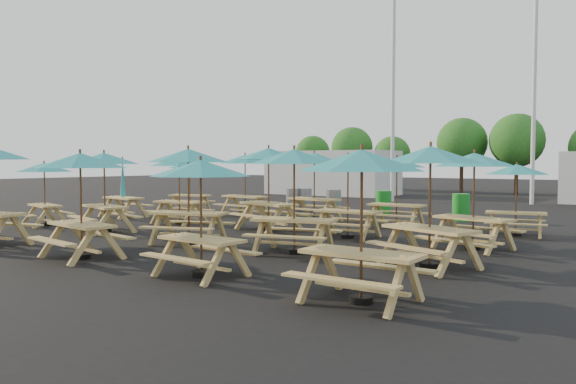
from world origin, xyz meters
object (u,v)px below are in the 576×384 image
Objects in this scene: picnic_unit_8 at (80,167)px; picnic_unit_2 at (123,192)px; picnic_unit_15 at (397,167)px; waste_bin_0 at (293,199)px; picnic_unit_5 at (104,163)px; picnic_unit_9 at (188,162)px; picnic_unit_17 at (430,163)px; picnic_unit_3 at (190,168)px; waste_bin_2 at (334,201)px; picnic_unit_16 at (362,170)px; picnic_unit_19 at (517,174)px; picnic_unit_14 at (348,167)px; picnic_unit_11 at (314,162)px; picnic_unit_12 at (201,176)px; picnic_unit_6 at (179,165)px; waste_bin_1 at (305,199)px; picnic_unit_13 at (294,163)px; picnic_unit_18 at (474,166)px; picnic_unit_7 at (245,163)px; picnic_unit_10 at (269,159)px; waste_bin_3 at (384,203)px; waste_bin_4 at (461,207)px; picnic_unit_1 at (44,171)px.

picnic_unit_2 is at bearing 144.60° from picnic_unit_8.
picnic_unit_15 reaches higher than waste_bin_0.
picnic_unit_9 is (3.74, -0.30, 0.05)m from picnic_unit_5.
picnic_unit_9 reaches higher than picnic_unit_17.
picnic_unit_3 reaches higher than waste_bin_2.
picnic_unit_15 is 2.32× the size of waste_bin_0.
picnic_unit_16 is 0.88× the size of picnic_unit_17.
picnic_unit_19 is (6.42, 6.29, -0.34)m from picnic_unit_9.
picnic_unit_9 is 1.15× the size of picnic_unit_14.
picnic_unit_9 is 6.47m from picnic_unit_11.
picnic_unit_17 is (9.92, 0.01, 0.03)m from picnic_unit_5.
waste_bin_0 is at bearing 121.36° from picnic_unit_12.
picnic_unit_6 is 1.01× the size of picnic_unit_14.
picnic_unit_9 is at bearing -73.42° from waste_bin_1.
picnic_unit_11 reaches higher than picnic_unit_2.
waste_bin_0 is 1.96m from waste_bin_2.
waste_bin_1 is at bearing 147.73° from picnic_unit_15.
picnic_unit_15 reaches higher than waste_bin_1.
picnic_unit_11 is (-0.03, 9.36, 0.12)m from picnic_unit_8.
picnic_unit_14 reaches higher than picnic_unit_15.
picnic_unit_12 is 9.69m from picnic_unit_19.
picnic_unit_18 is at bearing 27.63° from picnic_unit_13.
picnic_unit_7 reaches higher than waste_bin_2.
picnic_unit_10 is 8.97m from picnic_unit_16.
picnic_unit_11 is 3.67m from waste_bin_2.
picnic_unit_17 is 12.06m from waste_bin_2.
waste_bin_2 is at bearing 100.24° from picnic_unit_13.
picnic_unit_14 is 3.41m from picnic_unit_18.
waste_bin_3 is (-2.27, 9.50, -1.56)m from picnic_unit_13.
picnic_unit_14 is 6.46m from waste_bin_4.
picnic_unit_7 is 0.92× the size of picnic_unit_17.
picnic_unit_13 is (6.46, -6.19, 0.00)m from picnic_unit_7.
picnic_unit_17 reaches higher than picnic_unit_8.
picnic_unit_12 reaches higher than picnic_unit_1.
waste_bin_4 is at bearing 27.22° from picnic_unit_7.
picnic_unit_8 is (6.65, -6.43, 1.02)m from picnic_unit_2.
picnic_unit_8 reaches higher than waste_bin_3.
picnic_unit_9 reaches higher than waste_bin_4.
picnic_unit_10 is at bearing 173.27° from picnic_unit_14.
picnic_unit_7 is 1.00× the size of picnic_unit_18.
picnic_unit_19 is at bearing 100.53° from picnic_unit_18.
picnic_unit_19 is at bearing -18.46° from waste_bin_0.
picnic_unit_10 is 7.02m from picnic_unit_12.
waste_bin_1 is at bearing 86.75° from picnic_unit_7.
picnic_unit_7 is (0.32, 6.14, 0.01)m from picnic_unit_5.
picnic_unit_11 is 3.82m from waste_bin_3.
picnic_unit_6 is at bearing -123.05° from waste_bin_3.
picnic_unit_17 is (9.72, -2.81, 0.09)m from picnic_unit_6.
waste_bin_1 is (-9.28, 12.72, -1.46)m from picnic_unit_16.
picnic_unit_2 is 1.12× the size of picnic_unit_19.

